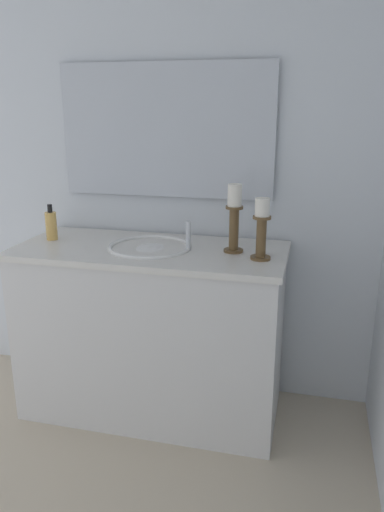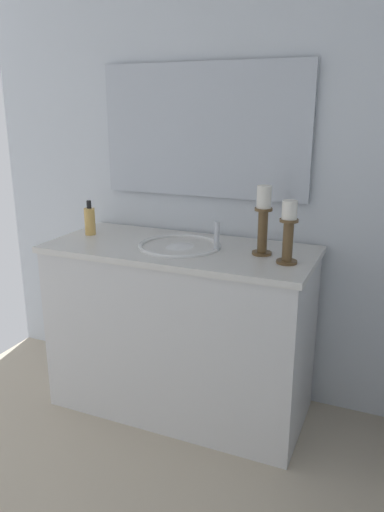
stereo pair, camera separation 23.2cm
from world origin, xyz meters
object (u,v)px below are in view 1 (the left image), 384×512
at_px(sink_basin, 150,255).
at_px(candle_holder_short, 234,216).
at_px(candle_holder_tall, 262,227).
at_px(soap_bottle, 51,225).
at_px(mirror, 165,131).
at_px(vanity_cabinet, 152,331).

xyz_separation_m(sink_basin, candle_holder_short, (-0.03, 0.40, 0.21)).
bearing_deg(candle_holder_tall, soap_bottle, -94.50).
bearing_deg(sink_basin, candle_holder_tall, 83.88).
bearing_deg(soap_bottle, candle_holder_short, 90.15).
height_order(candle_holder_tall, soap_bottle, candle_holder_tall).
relative_size(sink_basin, candle_holder_tall, 1.48).
relative_size(sink_basin, mirror, 0.37).
height_order(sink_basin, soap_bottle, soap_bottle).
bearing_deg(soap_bottle, candle_holder_tall, 85.50).
xyz_separation_m(candle_holder_short, soap_bottle, (0.00, -0.93, -0.09)).
height_order(candle_holder_tall, candle_holder_short, candle_holder_short).
bearing_deg(mirror, soap_bottle, -64.39).
bearing_deg(candle_holder_tall, candle_holder_short, -122.53).
xyz_separation_m(vanity_cabinet, sink_basin, (0.00, 0.00, 0.40)).
height_order(vanity_cabinet, candle_holder_tall, candle_holder_tall).
bearing_deg(candle_holder_short, soap_bottle, -89.85).
xyz_separation_m(candle_holder_tall, soap_bottle, (-0.08, -1.06, -0.07)).
height_order(vanity_cabinet, candle_holder_short, candle_holder_short).
xyz_separation_m(mirror, soap_bottle, (0.25, -0.53, -0.45)).
relative_size(mirror, candle_holder_tall, 4.04).
bearing_deg(vanity_cabinet, mirror, 179.99).
xyz_separation_m(vanity_cabinet, mirror, (-0.28, 0.00, 0.96)).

